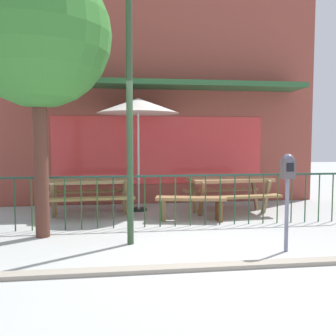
{
  "coord_description": "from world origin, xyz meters",
  "views": [
    {
      "loc": [
        -1.07,
        -4.97,
        1.62
      ],
      "look_at": [
        -0.08,
        2.25,
        1.06
      ],
      "focal_mm": 40.02,
      "sensor_mm": 36.0,
      "label": 1
    }
  ],
  "objects_px": {
    "patio_umbrella": "(138,106)",
    "parking_meter_far": "(288,176)",
    "picnic_table_left": "(90,187)",
    "street_lamp": "(129,71)",
    "street_tree": "(38,35)",
    "picnic_table_right": "(230,185)",
    "patio_bench": "(191,203)"
  },
  "relations": [
    {
      "from": "picnic_table_left",
      "to": "street_lamp",
      "type": "distance_m",
      "value": 3.21
    },
    {
      "from": "picnic_table_right",
      "to": "patio_bench",
      "type": "relative_size",
      "value": 1.33
    },
    {
      "from": "parking_meter_far",
      "to": "street_lamp",
      "type": "bearing_deg",
      "value": 162.54
    },
    {
      "from": "patio_bench",
      "to": "parking_meter_far",
      "type": "xyz_separation_m",
      "value": [
        0.97,
        -2.2,
        0.75
      ]
    },
    {
      "from": "picnic_table_left",
      "to": "patio_umbrella",
      "type": "xyz_separation_m",
      "value": [
        1.06,
        0.35,
        1.74
      ]
    },
    {
      "from": "picnic_table_right",
      "to": "street_lamp",
      "type": "height_order",
      "value": "street_lamp"
    },
    {
      "from": "patio_umbrella",
      "to": "street_tree",
      "type": "height_order",
      "value": "street_tree"
    },
    {
      "from": "patio_umbrella",
      "to": "parking_meter_far",
      "type": "bearing_deg",
      "value": -60.36
    },
    {
      "from": "parking_meter_far",
      "to": "picnic_table_right",
      "type": "bearing_deg",
      "value": 89.21
    },
    {
      "from": "street_lamp",
      "to": "parking_meter_far",
      "type": "bearing_deg",
      "value": -17.46
    },
    {
      "from": "street_tree",
      "to": "street_lamp",
      "type": "height_order",
      "value": "street_tree"
    },
    {
      "from": "patio_umbrella",
      "to": "street_tree",
      "type": "bearing_deg",
      "value": -129.68
    },
    {
      "from": "picnic_table_left",
      "to": "parking_meter_far",
      "type": "distance_m",
      "value": 4.31
    },
    {
      "from": "patio_umbrella",
      "to": "street_lamp",
      "type": "distance_m",
      "value": 2.73
    },
    {
      "from": "patio_bench",
      "to": "street_lamp",
      "type": "bearing_deg",
      "value": -129.83
    },
    {
      "from": "picnic_table_right",
      "to": "street_lamp",
      "type": "relative_size",
      "value": 0.47
    },
    {
      "from": "picnic_table_right",
      "to": "picnic_table_left",
      "type": "bearing_deg",
      "value": 176.74
    },
    {
      "from": "patio_umbrella",
      "to": "street_lamp",
      "type": "xyz_separation_m",
      "value": [
        -0.29,
        -2.7,
        0.29
      ]
    },
    {
      "from": "picnic_table_left",
      "to": "patio_bench",
      "type": "height_order",
      "value": "picnic_table_left"
    },
    {
      "from": "patio_bench",
      "to": "parking_meter_far",
      "type": "distance_m",
      "value": 2.52
    },
    {
      "from": "street_lamp",
      "to": "patio_bench",
      "type": "bearing_deg",
      "value": 50.17
    },
    {
      "from": "patio_umbrella",
      "to": "patio_bench",
      "type": "height_order",
      "value": "patio_umbrella"
    },
    {
      "from": "picnic_table_right",
      "to": "street_lamp",
      "type": "bearing_deg",
      "value": -136.01
    },
    {
      "from": "street_tree",
      "to": "patio_umbrella",
      "type": "bearing_deg",
      "value": 50.32
    },
    {
      "from": "patio_umbrella",
      "to": "street_tree",
      "type": "relative_size",
      "value": 0.57
    },
    {
      "from": "picnic_table_right",
      "to": "parking_meter_far",
      "type": "height_order",
      "value": "parking_meter_far"
    },
    {
      "from": "street_tree",
      "to": "street_lamp",
      "type": "xyz_separation_m",
      "value": [
        1.43,
        -0.63,
        -0.64
      ]
    },
    {
      "from": "picnic_table_left",
      "to": "patio_umbrella",
      "type": "distance_m",
      "value": 2.07
    },
    {
      "from": "street_tree",
      "to": "street_lamp",
      "type": "distance_m",
      "value": 1.69
    },
    {
      "from": "street_lamp",
      "to": "picnic_table_right",
      "type": "bearing_deg",
      "value": 43.99
    },
    {
      "from": "picnic_table_left",
      "to": "street_lamp",
      "type": "bearing_deg",
      "value": -71.79
    },
    {
      "from": "picnic_table_left",
      "to": "picnic_table_right",
      "type": "height_order",
      "value": "same"
    }
  ]
}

